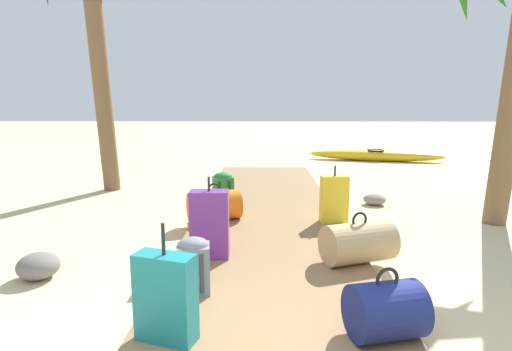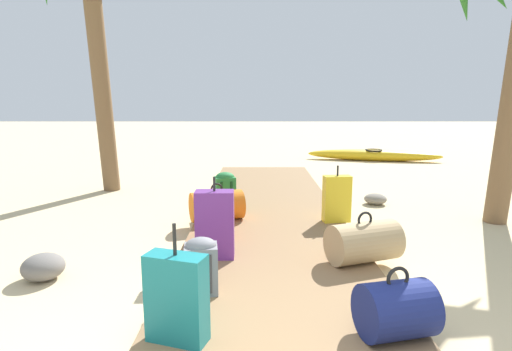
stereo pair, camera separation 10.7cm
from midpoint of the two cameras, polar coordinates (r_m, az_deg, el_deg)
ground_plane at (r=5.07m, az=1.27°, el=-8.66°), size 60.00×60.00×0.00m
boardwalk at (r=5.86m, az=1.05°, el=-5.64°), size 1.98×8.37×0.08m
duffel_bag_orange at (r=5.50m, az=-6.25°, el=-4.19°), size 0.78×0.60×0.51m
duffel_bag_tan at (r=4.21m, az=13.79°, el=-8.94°), size 0.78×0.61×0.51m
backpack_grey at (r=3.48m, az=-8.75°, el=-12.05°), size 0.29×0.26×0.47m
backpack_red at (r=4.79m, az=-6.57°, el=-5.45°), size 0.34×0.24×0.52m
suitcase_yellow at (r=5.48m, az=10.35°, el=-3.19°), size 0.37×0.21×0.75m
backpack_green at (r=6.03m, az=-5.06°, el=-2.00°), size 0.34×0.30×0.55m
suitcase_teal at (r=2.85m, az=-12.29°, el=-16.33°), size 0.43×0.28×0.80m
duffel_bag_navy at (r=3.01m, az=17.61°, el=-17.27°), size 0.54×0.48×0.50m
suitcase_purple at (r=4.18m, az=-6.70°, el=-6.77°), size 0.39×0.22×0.83m
kayak at (r=12.04m, az=15.50°, el=2.76°), size 3.70×1.30×0.32m
rock_right_mid at (r=6.92m, az=15.58°, el=-3.15°), size 0.43×0.41×0.18m
rock_left_mid at (r=4.41m, az=-28.31°, el=-11.15°), size 0.52×0.52×0.25m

